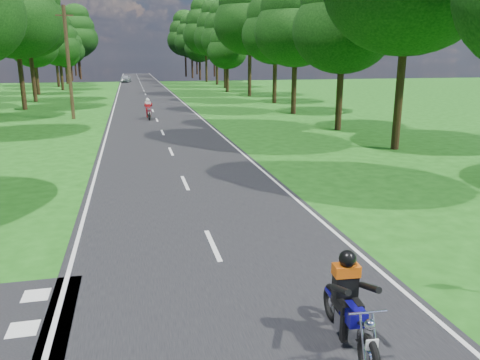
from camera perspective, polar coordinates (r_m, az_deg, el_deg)
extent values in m
plane|color=#194E12|center=(9.92, -1.32, -12.42)|extent=(160.00, 160.00, 0.00)
cube|color=black|center=(58.84, -11.45, 10.20)|extent=(7.00, 140.00, 0.02)
cube|color=silver|center=(11.69, -3.33, -7.90)|extent=(0.12, 2.00, 0.01)
cube|color=silver|center=(17.33, -6.72, -0.34)|extent=(0.12, 2.00, 0.01)
cube|color=silver|center=(23.15, -8.41, 3.47)|extent=(0.12, 2.00, 0.01)
cube|color=silver|center=(29.05, -9.42, 5.74)|extent=(0.12, 2.00, 0.01)
cube|color=silver|center=(34.98, -10.10, 7.25)|extent=(0.12, 2.00, 0.01)
cube|color=silver|center=(40.93, -10.58, 8.31)|extent=(0.12, 2.00, 0.01)
cube|color=silver|center=(46.89, -10.95, 9.11)|extent=(0.12, 2.00, 0.01)
cube|color=silver|center=(52.86, -11.23, 9.72)|extent=(0.12, 2.00, 0.01)
cube|color=silver|center=(58.84, -11.45, 10.21)|extent=(0.12, 2.00, 0.01)
cube|color=silver|center=(64.82, -11.64, 10.61)|extent=(0.12, 2.00, 0.01)
cube|color=silver|center=(70.80, -11.79, 10.94)|extent=(0.12, 2.00, 0.01)
cube|color=silver|center=(76.79, -11.92, 11.22)|extent=(0.12, 2.00, 0.01)
cube|color=silver|center=(82.78, -12.03, 11.46)|extent=(0.12, 2.00, 0.01)
cube|color=silver|center=(88.77, -12.13, 11.67)|extent=(0.12, 2.00, 0.01)
cube|color=silver|center=(94.76, -12.21, 11.85)|extent=(0.12, 2.00, 0.01)
cube|color=silver|center=(100.75, -12.28, 12.01)|extent=(0.12, 2.00, 0.01)
cube|color=silver|center=(106.75, -12.35, 12.15)|extent=(0.12, 2.00, 0.01)
cube|color=silver|center=(112.74, -12.41, 12.28)|extent=(0.12, 2.00, 0.01)
cube|color=silver|center=(118.73, -12.46, 12.39)|extent=(0.12, 2.00, 0.01)
cube|color=silver|center=(124.73, -12.51, 12.49)|extent=(0.12, 2.00, 0.01)
cube|color=silver|center=(58.83, -14.71, 10.02)|extent=(0.10, 140.00, 0.01)
cube|color=silver|center=(59.03, -8.20, 10.37)|extent=(0.10, 140.00, 0.01)
cube|color=silver|center=(9.19, -24.93, -16.15)|extent=(0.50, 0.50, 0.01)
cube|color=silver|center=(10.22, -23.61, -12.75)|extent=(0.50, 0.50, 0.01)
cylinder|color=black|center=(45.21, -25.01, 10.52)|extent=(0.40, 0.40, 4.32)
ellipsoid|color=black|center=(45.24, -25.78, 17.21)|extent=(7.56, 7.56, 6.42)
cylinder|color=black|center=(52.65, -23.87, 11.12)|extent=(0.40, 0.40, 4.40)
ellipsoid|color=black|center=(52.68, -24.52, 16.98)|extent=(7.71, 7.71, 6.55)
ellipsoid|color=black|center=(52.85, -24.78, 19.29)|extent=(6.60, 6.60, 5.61)
cylinder|color=black|center=(62.43, -23.47, 11.01)|extent=(0.40, 0.40, 3.20)
ellipsoid|color=black|center=(62.37, -23.85, 14.60)|extent=(5.60, 5.60, 4.76)
ellipsoid|color=black|center=(62.41, -24.01, 16.03)|extent=(4.80, 4.80, 4.08)
ellipsoid|color=black|center=(62.50, -24.16, 17.45)|extent=(3.60, 3.60, 3.06)
cylinder|color=black|center=(69.44, -20.89, 11.54)|extent=(0.40, 0.40, 3.22)
ellipsoid|color=black|center=(69.38, -21.20, 14.80)|extent=(5.64, 5.64, 4.79)
ellipsoid|color=black|center=(69.42, -21.33, 16.09)|extent=(4.83, 4.83, 4.11)
ellipsoid|color=black|center=(69.50, -21.45, 17.37)|extent=(3.62, 3.62, 3.08)
cylinder|color=black|center=(77.32, -21.32, 11.89)|extent=(0.40, 0.40, 3.61)
ellipsoid|color=black|center=(77.29, -21.64, 15.17)|extent=(6.31, 6.31, 5.37)
ellipsoid|color=black|center=(77.35, -21.77, 16.47)|extent=(5.41, 5.41, 4.60)
ellipsoid|color=black|center=(77.45, -21.90, 17.76)|extent=(4.06, 4.06, 3.45)
cylinder|color=black|center=(85.05, -20.34, 11.85)|extent=(0.40, 0.40, 2.67)
ellipsoid|color=black|center=(84.99, -20.54, 14.05)|extent=(4.67, 4.67, 3.97)
ellipsoid|color=black|center=(85.00, -20.63, 14.92)|extent=(4.00, 4.00, 3.40)
ellipsoid|color=black|center=(85.03, -20.71, 15.80)|extent=(3.00, 3.00, 2.55)
cylinder|color=black|center=(94.16, -19.84, 12.23)|extent=(0.40, 0.40, 3.09)
ellipsoid|color=black|center=(94.12, -20.05, 14.53)|extent=(5.40, 5.40, 4.59)
ellipsoid|color=black|center=(94.14, -20.13, 15.44)|extent=(4.63, 4.63, 3.93)
ellipsoid|color=black|center=(94.19, -20.22, 16.36)|extent=(3.47, 3.47, 2.95)
cylinder|color=black|center=(100.52, -18.92, 12.82)|extent=(0.40, 0.40, 4.48)
ellipsoid|color=black|center=(100.55, -19.19, 15.95)|extent=(7.84, 7.84, 6.66)
ellipsoid|color=black|center=(100.64, -19.30, 17.19)|extent=(6.72, 6.72, 5.71)
ellipsoid|color=black|center=(100.78, -19.41, 18.43)|extent=(5.04, 5.04, 4.28)
cylinder|color=black|center=(109.56, -19.02, 12.82)|extent=(0.40, 0.40, 4.09)
ellipsoid|color=black|center=(109.56, -19.25, 15.45)|extent=(7.16, 7.16, 6.09)
ellipsoid|color=black|center=(109.62, -19.35, 16.49)|extent=(6.14, 6.14, 5.22)
ellipsoid|color=black|center=(109.73, -19.44, 17.52)|extent=(4.61, 4.61, 3.92)
cylinder|color=black|center=(24.58, 18.75, 8.83)|extent=(0.40, 0.40, 4.56)
cylinder|color=black|center=(30.26, 11.99, 9.28)|extent=(0.40, 0.40, 3.49)
ellipsoid|color=black|center=(30.17, 12.45, 17.43)|extent=(6.12, 6.12, 5.20)
ellipsoid|color=black|center=(30.30, 12.64, 20.64)|extent=(5.24, 5.24, 4.46)
cylinder|color=black|center=(38.52, 6.58, 10.79)|extent=(0.40, 0.40, 3.69)
ellipsoid|color=black|center=(38.46, 6.79, 17.56)|extent=(6.46, 6.46, 5.49)
ellipsoid|color=black|center=(38.59, 6.88, 20.22)|extent=(5.54, 5.54, 4.71)
cylinder|color=black|center=(47.23, 4.24, 11.62)|extent=(0.40, 0.40, 3.74)
ellipsoid|color=black|center=(47.20, 4.36, 17.22)|extent=(6.55, 6.55, 5.57)
ellipsoid|color=black|center=(47.31, 4.40, 19.43)|extent=(5.62, 5.62, 4.77)
cylinder|color=black|center=(55.08, 1.18, 12.59)|extent=(0.40, 0.40, 4.64)
ellipsoid|color=black|center=(55.14, 1.21, 18.54)|extent=(8.12, 8.12, 6.91)
ellipsoid|color=black|center=(55.33, 1.23, 20.88)|extent=(6.96, 6.96, 5.92)
cylinder|color=black|center=(61.87, -1.56, 12.04)|extent=(0.40, 0.40, 2.91)
ellipsoid|color=black|center=(61.80, -1.59, 15.36)|extent=(5.09, 5.09, 4.33)
ellipsoid|color=black|center=(61.82, -1.60, 16.67)|extent=(4.36, 4.36, 3.71)
ellipsoid|color=black|center=(61.88, -1.61, 17.98)|extent=(3.27, 3.27, 2.78)
cylinder|color=black|center=(69.41, -1.82, 12.75)|extent=(0.40, 0.40, 3.88)
ellipsoid|color=black|center=(69.40, -1.85, 16.69)|extent=(6.78, 6.78, 5.77)
ellipsoid|color=black|center=(69.48, -1.87, 18.25)|extent=(5.81, 5.81, 4.94)
ellipsoid|color=black|center=(69.62, -1.88, 19.80)|extent=(4.36, 4.36, 3.71)
cylinder|color=black|center=(77.79, -2.83, 13.08)|extent=(0.40, 0.40, 4.18)
ellipsoid|color=black|center=(77.80, -2.88, 16.87)|extent=(7.31, 7.31, 6.21)
ellipsoid|color=black|center=(77.89, -2.90, 18.37)|extent=(6.27, 6.27, 5.33)
ellipsoid|color=black|center=(78.04, -2.92, 19.86)|extent=(4.70, 4.70, 4.00)
cylinder|color=black|center=(86.56, -4.12, 13.40)|extent=(0.40, 0.40, 4.63)
ellipsoid|color=black|center=(86.60, -4.19, 17.17)|extent=(8.11, 8.11, 6.89)
ellipsoid|color=black|center=(86.72, -4.22, 18.66)|extent=(6.95, 6.95, 5.91)
ellipsoid|color=black|center=(86.90, -4.25, 20.15)|extent=(5.21, 5.21, 4.43)
cylinder|color=black|center=(93.77, -4.90, 13.11)|extent=(0.40, 0.40, 3.36)
ellipsoid|color=black|center=(93.73, -4.96, 15.64)|extent=(5.88, 5.88, 5.00)
ellipsoid|color=black|center=(93.77, -4.98, 16.64)|extent=(5.04, 5.04, 4.29)
ellipsoid|color=black|center=(93.83, -5.01, 17.64)|extent=(3.78, 3.78, 3.21)
cylinder|color=black|center=(100.84, -5.83, 13.42)|extent=(0.40, 0.40, 4.09)
ellipsoid|color=black|center=(100.84, -5.91, 16.27)|extent=(7.15, 7.15, 6.08)
ellipsoid|color=black|center=(100.91, -5.94, 17.41)|extent=(6.13, 6.13, 5.21)
ellipsoid|color=black|center=(101.02, -5.97, 18.53)|extent=(4.60, 4.60, 3.91)
cylinder|color=black|center=(108.48, -6.62, 13.60)|extent=(0.40, 0.40, 4.48)
ellipsoid|color=black|center=(108.50, -6.71, 16.51)|extent=(7.84, 7.84, 6.66)
ellipsoid|color=black|center=(108.59, -6.75, 17.66)|extent=(6.72, 6.72, 5.71)
ellipsoid|color=black|center=(108.72, -6.79, 18.81)|extent=(5.04, 5.04, 4.28)
cylinder|color=black|center=(119.29, -19.42, 12.83)|extent=(0.40, 0.40, 3.84)
ellipsoid|color=black|center=(119.28, -19.62, 15.10)|extent=(6.72, 6.72, 5.71)
ellipsoid|color=black|center=(119.33, -19.70, 15.99)|extent=(5.76, 5.76, 4.90)
ellipsoid|color=black|center=(119.41, -19.78, 16.89)|extent=(4.32, 4.32, 3.67)
cylinder|color=black|center=(121.82, -5.27, 13.69)|extent=(0.40, 0.40, 4.16)
ellipsoid|color=black|center=(121.82, -5.32, 16.10)|extent=(7.28, 7.28, 6.19)
ellipsoid|color=black|center=(121.88, -5.35, 17.06)|extent=(6.24, 6.24, 5.30)
ellipsoid|color=black|center=(121.98, -5.37, 18.01)|extent=(4.68, 4.68, 3.98)
cylinder|color=black|center=(104.64, -21.36, 12.40)|extent=(0.40, 0.40, 3.52)
ellipsoid|color=black|center=(104.62, -21.59, 14.76)|extent=(6.16, 6.16, 5.24)
ellipsoid|color=black|center=(104.66, -21.69, 15.70)|extent=(5.28, 5.28, 4.49)
ellipsoid|color=black|center=(104.73, -21.78, 16.63)|extent=(3.96, 3.96, 3.37)
cylinder|color=black|center=(108.30, -3.14, 13.67)|extent=(0.40, 0.40, 4.48)
ellipsoid|color=black|center=(108.32, -3.18, 16.59)|extent=(7.84, 7.84, 6.66)
ellipsoid|color=black|center=(108.41, -3.20, 17.74)|extent=(6.72, 6.72, 5.71)
ellipsoid|color=black|center=(108.54, -3.21, 18.90)|extent=(5.04, 5.04, 4.28)
cylinder|color=#382616|center=(36.88, -20.17, 13.17)|extent=(0.26, 0.26, 8.00)
cube|color=#382616|center=(36.98, -20.65, 18.27)|extent=(1.20, 0.10, 0.10)
imported|color=silver|center=(86.74, -13.74, 11.94)|extent=(2.08, 3.99, 1.30)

